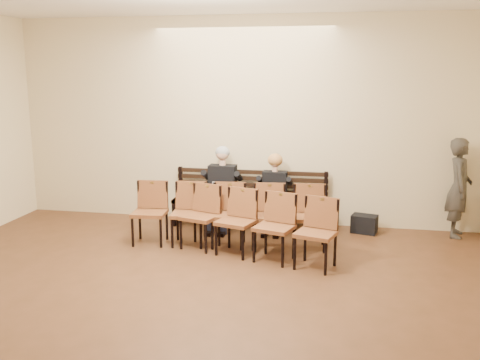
{
  "coord_description": "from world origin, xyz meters",
  "views": [
    {
      "loc": [
        1.66,
        -3.95,
        2.59
      ],
      "look_at": [
        0.13,
        4.05,
        0.92
      ],
      "focal_mm": 40.0,
      "sensor_mm": 36.0,
      "label": 1
    }
  ],
  "objects_px": {
    "seated_man": "(221,188)",
    "bag": "(364,224)",
    "seated_woman": "(274,196)",
    "passerby": "(460,180)",
    "water_bottle": "(277,201)",
    "chair_row_back": "(228,215)",
    "laptop": "(219,198)",
    "bench": "(249,214)",
    "chair_row_front": "(255,225)"
  },
  "relations": [
    {
      "from": "water_bottle",
      "to": "passerby",
      "type": "distance_m",
      "value": 2.88
    },
    {
      "from": "seated_man",
      "to": "laptop",
      "type": "bearing_deg",
      "value": -85.83
    },
    {
      "from": "seated_woman",
      "to": "passerby",
      "type": "xyz_separation_m",
      "value": [
        2.9,
        0.22,
        0.34
      ]
    },
    {
      "from": "seated_man",
      "to": "chair_row_front",
      "type": "xyz_separation_m",
      "value": [
        0.79,
        -1.37,
        -0.2
      ]
    },
    {
      "from": "seated_woman",
      "to": "passerby",
      "type": "height_order",
      "value": "passerby"
    },
    {
      "from": "water_bottle",
      "to": "bag",
      "type": "relative_size",
      "value": 0.57
    },
    {
      "from": "seated_man",
      "to": "seated_woman",
      "type": "xyz_separation_m",
      "value": [
        0.88,
        0.0,
        -0.1
      ]
    },
    {
      "from": "bench",
      "to": "chair_row_back",
      "type": "distance_m",
      "value": 1.1
    },
    {
      "from": "bench",
      "to": "bag",
      "type": "bearing_deg",
      "value": 0.03
    },
    {
      "from": "bench",
      "to": "seated_woman",
      "type": "relative_size",
      "value": 2.28
    },
    {
      "from": "laptop",
      "to": "chair_row_front",
      "type": "bearing_deg",
      "value": -64.36
    },
    {
      "from": "seated_man",
      "to": "chair_row_back",
      "type": "distance_m",
      "value": 1.02
    },
    {
      "from": "water_bottle",
      "to": "chair_row_back",
      "type": "xyz_separation_m",
      "value": [
        -0.65,
        -0.64,
        -0.09
      ]
    },
    {
      "from": "bench",
      "to": "chair_row_front",
      "type": "bearing_deg",
      "value": -77.25
    },
    {
      "from": "bench",
      "to": "water_bottle",
      "type": "xyz_separation_m",
      "value": [
        0.52,
        -0.42,
        0.34
      ]
    },
    {
      "from": "bench",
      "to": "chair_row_back",
      "type": "height_order",
      "value": "chair_row_back"
    },
    {
      "from": "bag",
      "to": "chair_row_back",
      "type": "height_order",
      "value": "chair_row_back"
    },
    {
      "from": "water_bottle",
      "to": "chair_row_back",
      "type": "relative_size",
      "value": 0.08
    },
    {
      "from": "passerby",
      "to": "chair_row_front",
      "type": "distance_m",
      "value": 3.42
    },
    {
      "from": "seated_woman",
      "to": "laptop",
      "type": "height_order",
      "value": "seated_woman"
    },
    {
      "from": "seated_man",
      "to": "water_bottle",
      "type": "xyz_separation_m",
      "value": [
        0.97,
        -0.3,
        -0.11
      ]
    },
    {
      "from": "seated_man",
      "to": "bag",
      "type": "height_order",
      "value": "seated_man"
    },
    {
      "from": "bag",
      "to": "chair_row_front",
      "type": "xyz_separation_m",
      "value": [
        -1.57,
        -1.49,
        0.32
      ]
    },
    {
      "from": "seated_woman",
      "to": "chair_row_back",
      "type": "relative_size",
      "value": 0.39
    },
    {
      "from": "chair_row_back",
      "to": "bag",
      "type": "bearing_deg",
      "value": 22.52
    },
    {
      "from": "passerby",
      "to": "chair_row_front",
      "type": "bearing_deg",
      "value": 127.03
    },
    {
      "from": "bag",
      "to": "laptop",
      "type": "bearing_deg",
      "value": -171.4
    },
    {
      "from": "seated_man",
      "to": "chair_row_front",
      "type": "relative_size",
      "value": 0.59
    },
    {
      "from": "bag",
      "to": "passerby",
      "type": "relative_size",
      "value": 0.22
    },
    {
      "from": "laptop",
      "to": "water_bottle",
      "type": "relative_size",
      "value": 1.33
    },
    {
      "from": "water_bottle",
      "to": "chair_row_front",
      "type": "height_order",
      "value": "chair_row_front"
    },
    {
      "from": "laptop",
      "to": "chair_row_front",
      "type": "height_order",
      "value": "chair_row_front"
    },
    {
      "from": "bench",
      "to": "passerby",
      "type": "distance_m",
      "value": 3.4
    },
    {
      "from": "seated_man",
      "to": "laptop",
      "type": "relative_size",
      "value": 4.48
    },
    {
      "from": "bag",
      "to": "bench",
      "type": "bearing_deg",
      "value": -179.97
    },
    {
      "from": "chair_row_front",
      "to": "laptop",
      "type": "bearing_deg",
      "value": 140.99
    },
    {
      "from": "chair_row_front",
      "to": "bag",
      "type": "bearing_deg",
      "value": 60.33
    },
    {
      "from": "seated_man",
      "to": "bag",
      "type": "bearing_deg",
      "value": 2.94
    },
    {
      "from": "bench",
      "to": "chair_row_front",
      "type": "xyz_separation_m",
      "value": [
        0.34,
        -1.49,
        0.25
      ]
    },
    {
      "from": "bag",
      "to": "water_bottle",
      "type": "bearing_deg",
      "value": -163.12
    },
    {
      "from": "laptop",
      "to": "water_bottle",
      "type": "height_order",
      "value": "water_bottle"
    },
    {
      "from": "seated_man",
      "to": "chair_row_back",
      "type": "xyz_separation_m",
      "value": [
        0.32,
        -0.94,
        -0.2
      ]
    },
    {
      "from": "laptop",
      "to": "water_bottle",
      "type": "bearing_deg",
      "value": -12.5
    },
    {
      "from": "bench",
      "to": "chair_row_front",
      "type": "distance_m",
      "value": 1.55
    },
    {
      "from": "laptop",
      "to": "seated_man",
      "type": "bearing_deg",
      "value": 85.62
    },
    {
      "from": "seated_man",
      "to": "seated_woman",
      "type": "distance_m",
      "value": 0.89
    },
    {
      "from": "seated_woman",
      "to": "water_bottle",
      "type": "xyz_separation_m",
      "value": [
        0.09,
        -0.3,
        -0.01
      ]
    },
    {
      "from": "laptop",
      "to": "passerby",
      "type": "distance_m",
      "value": 3.81
    },
    {
      "from": "seated_man",
      "to": "chair_row_back",
      "type": "relative_size",
      "value": 0.47
    },
    {
      "from": "seated_woman",
      "to": "bag",
      "type": "xyz_separation_m",
      "value": [
        1.47,
        0.12,
        -0.42
      ]
    }
  ]
}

